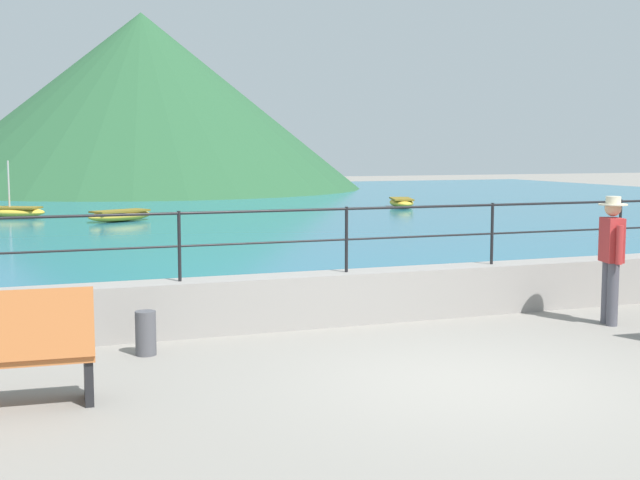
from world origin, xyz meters
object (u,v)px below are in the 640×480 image
at_px(person_walking, 611,253).
at_px(bollard, 146,333).
at_px(boat_2, 120,215).
at_px(boat_1, 401,202).
at_px(boat_0, 12,211).

distance_m(person_walking, bollard, 6.25).
relative_size(person_walking, boat_2, 0.71).
bearing_deg(boat_1, person_walking, -108.68).
height_order(person_walking, boat_2, person_walking).
height_order(bollard, boat_1, bollard).
bearing_deg(person_walking, boat_0, 109.16).
bearing_deg(bollard, boat_0, 93.29).
height_order(bollard, boat_0, boat_0).
distance_m(bollard, boat_2, 18.05).
xyz_separation_m(person_walking, boat_1, (7.16, 21.17, -0.72)).
height_order(bollard, boat_2, bollard).
bearing_deg(boat_1, boat_2, -166.25).
xyz_separation_m(bollard, boat_0, (-1.20, 20.80, 0.00)).
bearing_deg(person_walking, bollard, 175.68).
xyz_separation_m(person_walking, boat_2, (-4.18, 18.40, -0.72)).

